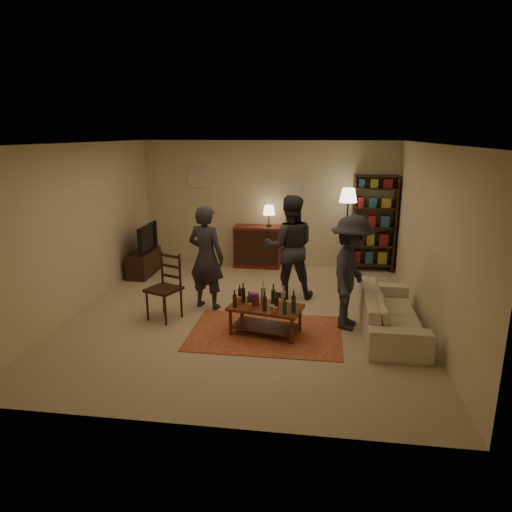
% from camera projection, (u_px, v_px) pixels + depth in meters
% --- Properties ---
extents(floor, '(6.00, 6.00, 0.00)m').
position_uv_depth(floor, '(247.00, 313.00, 7.45)').
color(floor, '#C6B793').
rests_on(floor, ground).
extents(room_shell, '(6.00, 6.00, 6.00)m').
position_uv_depth(room_shell, '(239.00, 182.00, 9.91)').
color(room_shell, beige).
rests_on(room_shell, ground).
extents(rug, '(2.20, 1.50, 0.01)m').
position_uv_depth(rug, '(265.00, 333.00, 6.70)').
color(rug, maroon).
rests_on(rug, ground).
extents(coffee_table, '(1.13, 0.77, 0.77)m').
position_uv_depth(coffee_table, '(265.00, 309.00, 6.60)').
color(coffee_table, brown).
rests_on(coffee_table, ground).
extents(dining_chair, '(0.60, 0.60, 1.06)m').
position_uv_depth(dining_chair, '(166.00, 284.00, 7.14)').
color(dining_chair, '#321A10').
rests_on(dining_chair, ground).
extents(tv_stand, '(0.40, 1.00, 1.06)m').
position_uv_depth(tv_stand, '(144.00, 256.00, 9.40)').
color(tv_stand, '#321A10').
rests_on(tv_stand, ground).
extents(dresser, '(1.00, 0.50, 1.36)m').
position_uv_depth(dresser, '(258.00, 245.00, 9.95)').
color(dresser, maroon).
rests_on(dresser, ground).
extents(bookshelf, '(0.90, 0.34, 2.02)m').
position_uv_depth(bookshelf, '(373.00, 223.00, 9.54)').
color(bookshelf, '#321A10').
rests_on(bookshelf, ground).
extents(floor_lamp, '(0.36, 0.36, 1.77)m').
position_uv_depth(floor_lamp, '(348.00, 201.00, 9.22)').
color(floor_lamp, black).
rests_on(floor_lamp, ground).
extents(sofa, '(0.81, 2.08, 0.61)m').
position_uv_depth(sofa, '(390.00, 312.00, 6.70)').
color(sofa, beige).
rests_on(sofa, ground).
extents(person_left, '(0.73, 0.58, 1.74)m').
position_uv_depth(person_left, '(206.00, 257.00, 7.49)').
color(person_left, '#292931').
rests_on(person_left, ground).
extents(person_right, '(0.96, 0.79, 1.83)m').
position_uv_depth(person_right, '(290.00, 247.00, 8.00)').
color(person_right, '#292A32').
rests_on(person_right, ground).
extents(person_by_sofa, '(0.90, 1.24, 1.72)m').
position_uv_depth(person_by_sofa, '(351.00, 273.00, 6.70)').
color(person_by_sofa, '#2A2B33').
rests_on(person_by_sofa, ground).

